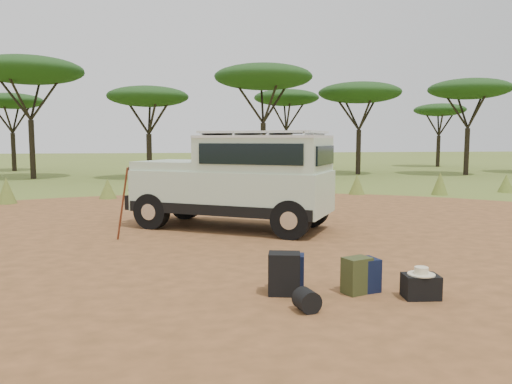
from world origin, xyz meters
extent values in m
plane|color=olive|center=(0.00, 0.00, 0.00)|extent=(140.00, 140.00, 0.00)
cylinder|color=#9B5D32|center=(0.00, 0.00, 0.00)|extent=(23.00, 23.00, 0.01)
cone|color=olive|center=(-6.00, 8.30, 0.42)|extent=(0.60, 0.60, 0.85)
cone|color=olive|center=(-3.00, 9.20, 0.35)|extent=(0.60, 0.60, 0.70)
cone|color=olive|center=(0.00, 8.80, 0.45)|extent=(0.60, 0.60, 0.90)
cone|color=olive|center=(3.00, 8.40, 0.40)|extent=(0.60, 0.60, 0.80)
cone|color=olive|center=(6.00, 9.10, 0.38)|extent=(0.60, 0.60, 0.75)
cone|color=olive|center=(9.00, 8.50, 0.42)|extent=(0.60, 0.60, 0.85)
cone|color=olive|center=(12.00, 8.90, 0.35)|extent=(0.60, 0.60, 0.70)
cylinder|color=black|center=(-8.00, 19.00, 1.53)|extent=(0.28, 0.28, 3.06)
ellipsoid|color=#183D16|center=(-8.00, 19.00, 5.58)|extent=(5.50, 5.50, 1.38)
cylinder|color=black|center=(-2.00, 18.20, 1.17)|extent=(0.28, 0.28, 2.34)
ellipsoid|color=#183D16|center=(-2.00, 18.20, 4.26)|extent=(4.20, 4.20, 1.05)
cylinder|color=black|center=(4.00, 17.80, 1.46)|extent=(0.28, 0.28, 2.93)
ellipsoid|color=#183D16|center=(4.00, 17.80, 5.33)|extent=(5.20, 5.20, 1.30)
cylinder|color=black|center=(10.00, 19.50, 1.30)|extent=(0.28, 0.28, 2.61)
ellipsoid|color=#183D16|center=(10.00, 19.50, 4.76)|extent=(4.80, 4.80, 1.20)
cylinder|color=black|center=(16.00, 18.00, 1.35)|extent=(0.28, 0.28, 2.70)
ellipsoid|color=#183D16|center=(16.00, 18.00, 4.92)|extent=(4.60, 4.60, 1.15)
cylinder|color=black|center=(-11.00, 26.00, 1.24)|extent=(0.28, 0.28, 2.48)
ellipsoid|color=#183D16|center=(-11.00, 26.00, 4.51)|extent=(4.00, 4.00, 1.00)
cylinder|color=black|center=(7.00, 25.50, 1.35)|extent=(0.28, 0.28, 2.70)
ellipsoid|color=#183D16|center=(7.00, 25.50, 4.92)|extent=(4.50, 4.50, 1.12)
cylinder|color=black|center=(19.00, 26.50, 1.17)|extent=(0.28, 0.28, 2.34)
ellipsoid|color=#183D16|center=(19.00, 26.50, 4.26)|extent=(3.80, 3.80, 0.95)
cube|color=beige|center=(0.59, 2.79, 0.88)|extent=(4.71, 3.80, 0.93)
cube|color=black|center=(0.59, 2.79, 0.53)|extent=(4.65, 3.79, 0.23)
cube|color=beige|center=(1.27, 2.39, 1.71)|extent=(3.23, 2.89, 0.73)
cube|color=silver|center=(1.27, 2.39, 2.10)|extent=(3.25, 2.92, 0.06)
cube|color=silver|center=(1.27, 2.39, 2.20)|extent=(3.01, 2.71, 0.05)
cube|color=beige|center=(-0.60, 3.50, 1.44)|extent=(2.26, 2.29, 0.20)
cube|color=black|center=(0.11, 3.08, 1.74)|extent=(0.90, 1.36, 0.51)
cube|color=black|center=(0.82, 1.63, 1.74)|extent=(2.01, 1.22, 0.44)
cube|color=black|center=(1.72, 3.15, 1.74)|extent=(2.01, 1.22, 0.44)
cube|color=black|center=(2.46, 1.69, 1.71)|extent=(0.78, 1.27, 0.40)
cube|color=black|center=(-1.35, 3.95, 0.59)|extent=(1.02, 1.59, 0.33)
cylinder|color=black|center=(-1.45, 4.01, 1.37)|extent=(0.70, 1.12, 0.07)
cylinder|color=black|center=(-1.45, 4.01, 0.85)|extent=(0.70, 1.12, 0.07)
cylinder|color=silver|center=(-1.61, 3.78, 1.17)|extent=(0.17, 0.22, 0.22)
cylinder|color=silver|center=(-1.33, 4.25, 1.17)|extent=(0.17, 0.22, 0.22)
cube|color=silver|center=(-1.42, 3.99, 0.70)|extent=(0.24, 0.37, 0.12)
cylinder|color=black|center=(0.62, 3.77, 1.63)|extent=(0.11, 0.11, 0.81)
cylinder|color=black|center=(-1.24, 2.97, 0.41)|extent=(0.85, 0.65, 0.82)
cylinder|color=black|center=(-0.44, 4.32, 0.41)|extent=(0.85, 0.65, 0.82)
cylinder|color=black|center=(1.62, 1.27, 0.41)|extent=(0.85, 0.65, 0.82)
cylinder|color=black|center=(2.42, 2.62, 0.41)|extent=(0.85, 0.65, 0.82)
cylinder|color=maroon|center=(-1.74, 1.57, 0.76)|extent=(0.33, 0.55, 1.51)
cube|color=black|center=(0.69, -2.29, 0.28)|extent=(0.47, 0.39, 0.56)
cube|color=#101633|center=(0.79, -2.17, 0.25)|extent=(0.45, 0.37, 0.51)
cube|color=#363E1C|center=(1.65, -2.40, 0.24)|extent=(0.42, 0.36, 0.49)
cube|color=#101633|center=(1.76, -2.34, 0.23)|extent=(0.46, 0.39, 0.45)
cube|color=black|center=(2.39, -2.73, 0.16)|extent=(0.48, 0.36, 0.31)
cylinder|color=black|center=(0.82, -2.97, 0.14)|extent=(0.32, 0.32, 0.27)
cylinder|color=beige|center=(2.39, -2.73, 0.32)|extent=(0.35, 0.35, 0.01)
cylinder|color=beige|center=(2.39, -2.73, 0.37)|extent=(0.17, 0.17, 0.09)
camera|label=1|loc=(-0.71, -8.55, 2.04)|focal=35.00mm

